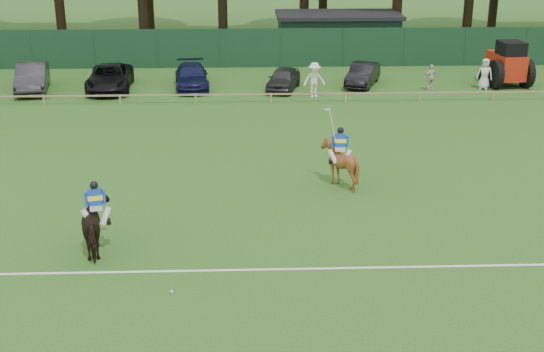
{
  "coord_description": "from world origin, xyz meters",
  "views": [
    {
      "loc": [
        -0.35,
        -19.75,
        9.91
      ],
      "look_at": [
        0.5,
        3.0,
        1.4
      ],
      "focal_mm": 48.0,
      "sensor_mm": 36.0,
      "label": 1
    }
  ],
  "objects_px": {
    "horse_chestnut": "(339,164)",
    "spectator_mid": "(431,78)",
    "horse_dark": "(98,225)",
    "tractor": "(507,65)",
    "spectator_left": "(314,80)",
    "suv_black": "(110,78)",
    "spectator_right": "(485,74)",
    "hatch_grey": "(283,79)",
    "polo_ball": "(172,292)",
    "utility_shed": "(338,35)",
    "sedan_grey": "(32,77)",
    "estate_black": "(363,74)",
    "sedan_navy": "(192,77)"
  },
  "relations": [
    {
      "from": "spectator_mid",
      "to": "spectator_left",
      "type": "bearing_deg",
      "value": 161.44
    },
    {
      "from": "suv_black",
      "to": "utility_shed",
      "type": "height_order",
      "value": "utility_shed"
    },
    {
      "from": "suv_black",
      "to": "utility_shed",
      "type": "distance_m",
      "value": 16.64
    },
    {
      "from": "horse_dark",
      "to": "hatch_grey",
      "type": "relative_size",
      "value": 0.56
    },
    {
      "from": "horse_chestnut",
      "to": "sedan_grey",
      "type": "xyz_separation_m",
      "value": [
        -15.52,
        15.4,
        -0.09
      ]
    },
    {
      "from": "suv_black",
      "to": "estate_black",
      "type": "distance_m",
      "value": 14.56
    },
    {
      "from": "sedan_grey",
      "to": "horse_dark",
      "type": "bearing_deg",
      "value": -80.56
    },
    {
      "from": "sedan_grey",
      "to": "suv_black",
      "type": "xyz_separation_m",
      "value": [
        4.35,
        0.04,
        -0.07
      ]
    },
    {
      "from": "polo_ball",
      "to": "tractor",
      "type": "xyz_separation_m",
      "value": [
        17.25,
        23.59,
        1.2
      ]
    },
    {
      "from": "sedan_grey",
      "to": "sedan_navy",
      "type": "xyz_separation_m",
      "value": [
        8.96,
        0.4,
        -0.11
      ]
    },
    {
      "from": "spectator_mid",
      "to": "polo_ball",
      "type": "bearing_deg",
      "value": -147.77
    },
    {
      "from": "spectator_mid",
      "to": "tractor",
      "type": "relative_size",
      "value": 0.45
    },
    {
      "from": "horse_chestnut",
      "to": "spectator_mid",
      "type": "bearing_deg",
      "value": -110.43
    },
    {
      "from": "hatch_grey",
      "to": "estate_black",
      "type": "xyz_separation_m",
      "value": [
        4.69,
        0.92,
        0.01
      ]
    },
    {
      "from": "suv_black",
      "to": "hatch_grey",
      "type": "xyz_separation_m",
      "value": [
        9.86,
        -0.28,
        -0.08
      ]
    },
    {
      "from": "sedan_grey",
      "to": "suv_black",
      "type": "bearing_deg",
      "value": -10.0
    },
    {
      "from": "horse_chestnut",
      "to": "spectator_mid",
      "type": "relative_size",
      "value": 1.16
    },
    {
      "from": "spectator_left",
      "to": "spectator_right",
      "type": "bearing_deg",
      "value": -2.38
    },
    {
      "from": "spectator_mid",
      "to": "suv_black",
      "type": "bearing_deg",
      "value": 148.79
    },
    {
      "from": "sedan_grey",
      "to": "utility_shed",
      "type": "height_order",
      "value": "utility_shed"
    },
    {
      "from": "spectator_mid",
      "to": "horse_chestnut",
      "type": "bearing_deg",
      "value": -144.27
    },
    {
      "from": "spectator_right",
      "to": "utility_shed",
      "type": "distance_m",
      "value": 11.95
    },
    {
      "from": "sedan_grey",
      "to": "spectator_right",
      "type": "relative_size",
      "value": 2.66
    },
    {
      "from": "sedan_grey",
      "to": "utility_shed",
      "type": "distance_m",
      "value": 20.46
    },
    {
      "from": "polo_ball",
      "to": "horse_chestnut",
      "type": "bearing_deg",
      "value": 55.03
    },
    {
      "from": "horse_dark",
      "to": "spectator_left",
      "type": "distance_m",
      "value": 20.48
    },
    {
      "from": "spectator_mid",
      "to": "spectator_right",
      "type": "xyz_separation_m",
      "value": [
        3.15,
        0.23,
        0.13
      ]
    },
    {
      "from": "polo_ball",
      "to": "tractor",
      "type": "height_order",
      "value": "tractor"
    },
    {
      "from": "horse_dark",
      "to": "spectator_right",
      "type": "height_order",
      "value": "spectator_right"
    },
    {
      "from": "spectator_right",
      "to": "tractor",
      "type": "xyz_separation_m",
      "value": [
        1.54,
        0.78,
        0.36
      ]
    },
    {
      "from": "sedan_grey",
      "to": "suv_black",
      "type": "height_order",
      "value": "sedan_grey"
    },
    {
      "from": "spectator_left",
      "to": "spectator_right",
      "type": "xyz_separation_m",
      "value": [
        9.88,
        1.43,
        -0.07
      ]
    },
    {
      "from": "suv_black",
      "to": "spectator_right",
      "type": "relative_size",
      "value": 2.88
    },
    {
      "from": "spectator_mid",
      "to": "polo_ball",
      "type": "relative_size",
      "value": 16.57
    },
    {
      "from": "utility_shed",
      "to": "suv_black",
      "type": "bearing_deg",
      "value": -147.69
    },
    {
      "from": "horse_chestnut",
      "to": "sedan_grey",
      "type": "height_order",
      "value": "horse_chestnut"
    },
    {
      "from": "horse_dark",
      "to": "tractor",
      "type": "xyz_separation_m",
      "value": [
        19.68,
        20.95,
        0.37
      ]
    },
    {
      "from": "hatch_grey",
      "to": "spectator_left",
      "type": "bearing_deg",
      "value": -32.02
    },
    {
      "from": "estate_black",
      "to": "spectator_mid",
      "type": "distance_m",
      "value": 3.91
    },
    {
      "from": "hatch_grey",
      "to": "spectator_left",
      "type": "height_order",
      "value": "spectator_left"
    },
    {
      "from": "suv_black",
      "to": "tractor",
      "type": "distance_m",
      "value": 22.88
    },
    {
      "from": "sedan_navy",
      "to": "spectator_mid",
      "type": "bearing_deg",
      "value": -10.73
    },
    {
      "from": "sedan_grey",
      "to": "spectator_right",
      "type": "height_order",
      "value": "spectator_right"
    },
    {
      "from": "sedan_navy",
      "to": "polo_ball",
      "type": "bearing_deg",
      "value": -93.41
    },
    {
      "from": "suv_black",
      "to": "polo_ball",
      "type": "height_order",
      "value": "suv_black"
    },
    {
      "from": "spectator_left",
      "to": "tractor",
      "type": "relative_size",
      "value": 0.57
    },
    {
      "from": "spectator_right",
      "to": "utility_shed",
      "type": "height_order",
      "value": "utility_shed"
    },
    {
      "from": "sedan_grey",
      "to": "tractor",
      "type": "height_order",
      "value": "tractor"
    },
    {
      "from": "sedan_navy",
      "to": "utility_shed",
      "type": "bearing_deg",
      "value": 36.25
    },
    {
      "from": "sedan_navy",
      "to": "tractor",
      "type": "relative_size",
      "value": 1.37
    }
  ]
}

